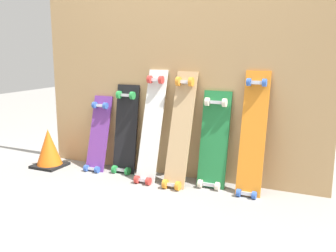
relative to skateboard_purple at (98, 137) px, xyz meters
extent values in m
plane|color=gray|center=(0.68, 0.07, -0.29)|extent=(12.00, 12.00, 0.00)
cube|color=tan|center=(0.68, 0.14, 0.52)|extent=(2.47, 0.04, 1.62)
cube|color=#6B338C|center=(0.00, 0.01, 0.00)|extent=(0.18, 0.22, 0.71)
cube|color=#B7B7BF|center=(0.00, -0.10, -0.26)|extent=(0.08, 0.04, 0.03)
cube|color=#B7B7BF|center=(0.00, 0.06, 0.27)|extent=(0.08, 0.04, 0.03)
cylinder|color=#3359B2|center=(-0.06, -0.11, -0.26)|extent=(0.03, 0.06, 0.06)
cylinder|color=#3359B2|center=(0.06, -0.11, -0.26)|extent=(0.03, 0.06, 0.06)
cylinder|color=#3359B2|center=(-0.06, 0.04, 0.28)|extent=(0.03, 0.06, 0.06)
cylinder|color=#3359B2|center=(0.06, 0.04, 0.28)|extent=(0.03, 0.06, 0.06)
cube|color=black|center=(0.26, 0.04, 0.06)|extent=(0.21, 0.15, 0.81)
cube|color=#B7B7BF|center=(0.26, -0.03, -0.26)|extent=(0.10, 0.04, 0.03)
cube|color=#B7B7BF|center=(0.26, 0.07, 0.38)|extent=(0.10, 0.04, 0.03)
cylinder|color=#268C3F|center=(0.19, -0.05, -0.25)|extent=(0.03, 0.07, 0.07)
cylinder|color=#268C3F|center=(0.32, -0.05, -0.25)|extent=(0.03, 0.07, 0.07)
cylinder|color=#268C3F|center=(0.19, 0.05, 0.38)|extent=(0.03, 0.07, 0.07)
cylinder|color=#268C3F|center=(0.32, 0.05, 0.38)|extent=(0.03, 0.07, 0.07)
cube|color=silver|center=(0.55, -0.03, 0.12)|extent=(0.17, 0.30, 0.95)
cube|color=#B7B7BF|center=(0.55, -0.17, -0.26)|extent=(0.07, 0.04, 0.03)
cube|color=#B7B7BF|center=(0.55, 0.06, 0.52)|extent=(0.07, 0.04, 0.03)
cylinder|color=red|center=(0.49, -0.19, -0.25)|extent=(0.03, 0.06, 0.06)
cylinder|color=red|center=(0.60, -0.19, -0.25)|extent=(0.03, 0.06, 0.06)
cylinder|color=red|center=(0.49, 0.04, 0.52)|extent=(0.03, 0.06, 0.06)
cylinder|color=red|center=(0.60, 0.04, 0.52)|extent=(0.03, 0.06, 0.06)
cube|color=tan|center=(0.80, -0.04, 0.12)|extent=(0.17, 0.31, 0.94)
cube|color=#B7B7BF|center=(0.80, -0.19, -0.26)|extent=(0.08, 0.04, 0.03)
cube|color=#B7B7BF|center=(0.80, 0.06, 0.51)|extent=(0.08, 0.04, 0.03)
cylinder|color=orange|center=(0.75, -0.20, -0.25)|extent=(0.03, 0.07, 0.07)
cylinder|color=orange|center=(0.85, -0.20, -0.25)|extent=(0.03, 0.07, 0.07)
cylinder|color=orange|center=(0.75, 0.04, 0.51)|extent=(0.03, 0.07, 0.07)
cylinder|color=orange|center=(0.85, 0.04, 0.51)|extent=(0.03, 0.07, 0.07)
cube|color=#1E7238|center=(1.05, 0.03, 0.05)|extent=(0.22, 0.18, 0.80)
cube|color=#B7B7BF|center=(1.05, -0.06, -0.26)|extent=(0.10, 0.04, 0.03)
cube|color=#B7B7BF|center=(1.05, 0.07, 0.36)|extent=(0.10, 0.04, 0.03)
cylinder|color=beige|center=(0.99, -0.07, -0.25)|extent=(0.03, 0.06, 0.06)
cylinder|color=beige|center=(1.12, -0.07, -0.25)|extent=(0.03, 0.06, 0.06)
cylinder|color=beige|center=(0.99, 0.05, 0.37)|extent=(0.03, 0.06, 0.06)
cylinder|color=beige|center=(1.12, 0.05, 0.37)|extent=(0.03, 0.06, 0.06)
cube|color=orange|center=(1.36, 0.00, 0.13)|extent=(0.18, 0.23, 0.97)
cube|color=#B7B7BF|center=(1.36, -0.11, -0.26)|extent=(0.08, 0.04, 0.03)
cube|color=#B7B7BF|center=(1.36, 0.07, 0.52)|extent=(0.08, 0.04, 0.03)
cylinder|color=#3359B2|center=(1.30, -0.13, -0.26)|extent=(0.03, 0.06, 0.06)
cylinder|color=#3359B2|center=(1.41, -0.13, -0.26)|extent=(0.03, 0.06, 0.06)
cylinder|color=#3359B2|center=(1.30, 0.05, 0.53)|extent=(0.03, 0.06, 0.06)
cylinder|color=#3359B2|center=(1.41, 0.05, 0.53)|extent=(0.03, 0.06, 0.06)
cube|color=black|center=(-0.44, -0.14, -0.27)|extent=(0.26, 0.26, 0.02)
cone|color=orange|center=(-0.44, -0.14, -0.10)|extent=(0.23, 0.23, 0.32)
camera|label=1|loc=(1.95, -2.74, 0.78)|focal=41.43mm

